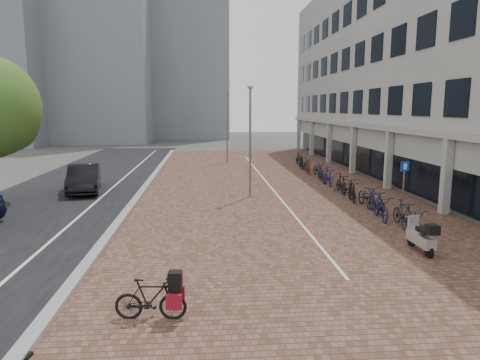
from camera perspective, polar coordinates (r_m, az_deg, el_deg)
name	(u,v)px	position (r m, az deg, el deg)	size (l,w,h in m)	color
ground	(254,248)	(14.61, 1.90, -8.91)	(140.00, 140.00, 0.00)	#474442
plaza_brick	(265,184)	(26.43, 3.29, -0.58)	(14.50, 42.00, 0.04)	brown
street_asphalt	(79,187)	(27.21, -20.32, -0.87)	(8.00, 50.00, 0.03)	black
curb	(147,185)	(26.41, -12.16, -0.65)	(0.35, 42.00, 0.14)	gray
lane_line	(114,186)	(26.73, -16.20, -0.80)	(0.12, 44.00, 0.00)	white
parking_line	(268,184)	(26.45, 3.72, -0.52)	(0.10, 30.00, 0.00)	white
office_building	(416,51)	(33.36, 22.15, 15.39)	(8.40, 40.00, 15.00)	#AAAAA4
bg_towers	(110,38)	(64.68, -16.68, 17.39)	(33.00, 23.00, 32.00)	gray
car_dark	(84,178)	(25.47, -19.79, 0.20)	(1.60, 4.59, 1.51)	black
hero_bike	(150,299)	(10.00, -11.67, -14.99)	(1.62, 0.59, 1.12)	black
shoes	(21,359)	(9.50, -26.77, -20.29)	(0.36, 0.30, 0.09)	black
scooter_front	(421,236)	(15.17, 22.66, -6.79)	(0.50, 1.60, 1.10)	#B5B4BA
parking_sign	(404,177)	(21.29, 20.74, 0.31)	(0.46, 0.13, 2.20)	slate
lamp_near	(250,144)	(22.21, 1.32, 4.81)	(0.12, 0.12, 5.61)	gray
lamp_far	(227,127)	(36.62, -1.73, 6.95)	(0.12, 0.12, 6.02)	slate
bike_row	(333,179)	(25.84, 12.09, 0.15)	(1.22, 21.43, 1.05)	#222328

